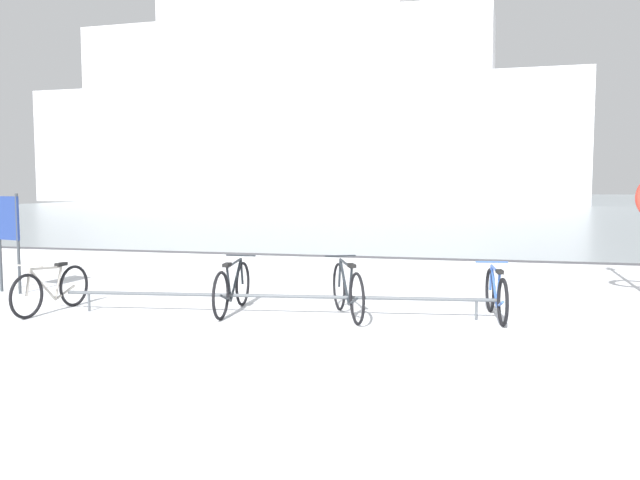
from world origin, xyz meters
TOP-DOWN VIEW (x-y plane):
  - ground at (0.00, 53.90)m, footprint 80.00×132.00m
  - bike_rack at (-0.78, 2.38)m, footprint 6.19×0.87m
  - bicycle_0 at (-4.06, 1.82)m, footprint 0.46×1.62m
  - bicycle_1 at (-1.47, 2.44)m, footprint 0.46×1.75m
  - bicycle_2 at (0.23, 2.52)m, footprint 0.79×1.60m
  - bicycle_3 at (2.26, 2.92)m, footprint 0.46×1.63m
  - info_sign at (-5.86, 3.16)m, footprint 0.54×0.18m
  - ferry_ship at (-17.27, 60.57)m, footprint 57.45×14.34m

SIDE VIEW (x-z plane):
  - ground at x=0.00m, z-range -0.08..0.00m
  - bike_rack at x=-0.78m, z-range 0.12..0.42m
  - bicycle_0 at x=-4.06m, z-range -0.03..0.71m
  - bicycle_3 at x=2.26m, z-range -0.04..0.72m
  - bicycle_1 at x=-1.47m, z-range -0.04..0.77m
  - bicycle_2 at x=0.23m, z-range -0.04..0.80m
  - info_sign at x=-5.86m, z-range 0.29..2.00m
  - ferry_ship at x=-17.27m, z-range -4.50..22.82m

